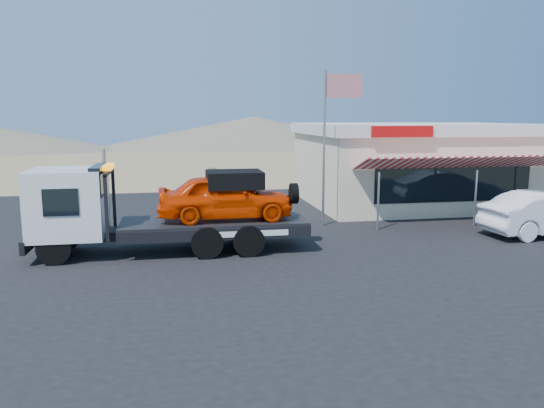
{
  "coord_description": "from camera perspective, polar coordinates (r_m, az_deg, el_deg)",
  "views": [
    {
      "loc": [
        -1.02,
        -15.29,
        4.29
      ],
      "look_at": [
        2.04,
        1.17,
        1.5
      ],
      "focal_mm": 35.0,
      "sensor_mm": 36.0,
      "label": 1
    }
  ],
  "objects": [
    {
      "name": "ground",
      "position": [
        15.91,
        -6.49,
        -6.24
      ],
      "size": [
        120.0,
        120.0,
        0.0
      ],
      "primitive_type": "plane",
      "color": "#A1855B",
      "rests_on": "ground"
    },
    {
      "name": "asphalt_lot",
      "position": [
        19.03,
        -1.12,
        -3.54
      ],
      "size": [
        32.0,
        24.0,
        0.02
      ],
      "primitive_type": "cube",
      "color": "black",
      "rests_on": "ground"
    },
    {
      "name": "tow_truck",
      "position": [
        17.0,
        -11.56,
        -0.14
      ],
      "size": [
        8.39,
        2.49,
        2.81
      ],
      "color": "black",
      "rests_on": "asphalt_lot"
    },
    {
      "name": "jerky_store",
      "position": [
        26.96,
        14.86,
        4.26
      ],
      "size": [
        10.4,
        9.97,
        3.9
      ],
      "color": "beige",
      "rests_on": "asphalt_lot"
    },
    {
      "name": "flagpole",
      "position": [
        20.67,
        6.28,
        7.95
      ],
      "size": [
        1.55,
        0.1,
        6.0
      ],
      "color": "#99999E",
      "rests_on": "asphalt_lot"
    },
    {
      "name": "distant_hills",
      "position": [
        71.01,
        -17.73,
        7.09
      ],
      "size": [
        126.0,
        48.0,
        4.2
      ],
      "color": "#726B59",
      "rests_on": "ground"
    }
  ]
}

